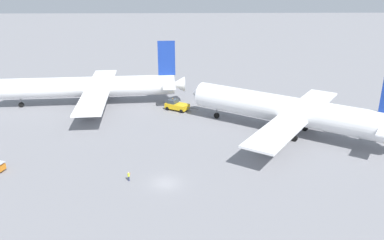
{
  "coord_description": "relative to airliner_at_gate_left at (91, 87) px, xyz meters",
  "views": [
    {
      "loc": [
        3.02,
        -56.21,
        31.98
      ],
      "look_at": [
        4.77,
        18.69,
        4.0
      ],
      "focal_mm": 36.51,
      "sensor_mm": 36.0,
      "label": 1
    }
  ],
  "objects": [
    {
      "name": "ground_plane",
      "position": [
        20.66,
        -41.29,
        -4.85
      ],
      "size": [
        600.0,
        600.0,
        0.0
      ],
      "primitive_type": "plane",
      "color": "gray"
    },
    {
      "name": "airliner_at_gate_left",
      "position": [
        0.0,
        0.0,
        0.0
      ],
      "size": [
        49.3,
        41.6,
        16.34
      ],
      "color": "white",
      "rests_on": "ground"
    },
    {
      "name": "airliner_being_pushed",
      "position": [
        45.94,
        -20.46,
        0.27
      ],
      "size": [
        42.5,
        38.0,
        15.47
      ],
      "color": "white",
      "rests_on": "ground"
    },
    {
      "name": "pushback_tug",
      "position": [
        21.98,
        -4.48,
        -3.63
      ],
      "size": [
        8.45,
        5.97,
        2.87
      ],
      "color": "gold",
      "rests_on": "ground"
    },
    {
      "name": "ground_crew_wing_walker_right",
      "position": [
        14.57,
        -40.41,
        -4.0
      ],
      "size": [
        0.41,
        0.42,
        1.64
      ],
      "color": "#2D3351",
      "rests_on": "ground"
    }
  ]
}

